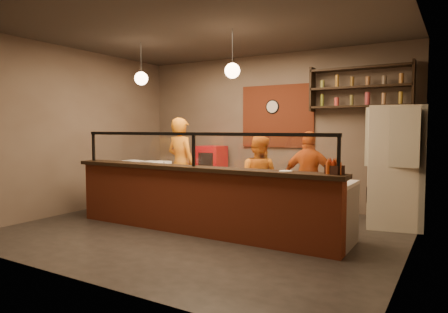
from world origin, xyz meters
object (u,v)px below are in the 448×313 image
Objects in this scene: pizza_dough at (237,175)px; pepper_mill at (338,167)px; red_cooler at (212,174)px; cook_right at (309,179)px; wall_clock at (273,107)px; cook_left at (181,164)px; condiment_caddy at (335,170)px; cook_mid at (258,179)px; fridge at (394,167)px.

pizza_dough is 2.46× the size of pepper_mill.
red_cooler reaches higher than pizza_dough.
pizza_dough is (-0.84, -0.99, 0.10)m from cook_right.
cook_left is at bearing -133.26° from wall_clock.
pepper_mill is at bearing 114.02° from cook_right.
wall_clock reaches higher than pepper_mill.
condiment_caddy is (3.39, -1.27, 0.19)m from cook_left.
cook_right is 1.27× the size of red_cooler.
cook_mid reaches higher than red_cooler.
fridge is at bearing 78.72° from pepper_mill.
cook_left is 9.19× the size of condiment_caddy.
fridge is at bearing -156.74° from cook_mid.
cook_mid is 8.30× the size of pepper_mill.
pepper_mill is (0.83, -1.39, 0.35)m from cook_right.
fridge is 2.08m from pepper_mill.
fridge is (2.50, -0.67, -1.09)m from wall_clock.
wall_clock reaches higher than cook_right.
cook_left is at bearing 179.93° from fridge.
red_cooler is at bearing 163.40° from fridge.
cook_left is 0.92× the size of fridge.
wall_clock is 0.15× the size of fridge.
red_cooler is at bearing 131.09° from pizza_dough.
cook_left is 1.97m from pizza_dough.
fridge is (3.84, 0.76, 0.08)m from cook_left.
cook_left is at bearing 153.53° from pizza_dough.
cook_right is 1.41m from fridge.
cook_right is 2.78m from red_cooler.
cook_mid is 0.95× the size of cook_right.
cook_mid is (1.77, -0.14, -0.17)m from cook_left.
red_cooler is at bearing 144.98° from pepper_mill.
wall_clock is at bearing 14.17° from red_cooler.
wall_clock is 1.63× the size of pepper_mill.
wall_clock is 0.16× the size of cook_left.
cook_left reaches higher than pizza_dough.
pepper_mill is (1.66, -1.13, 0.39)m from cook_mid.
cook_right is 1.30m from pizza_dough.
pizza_dough is (-2.08, -1.63, -0.10)m from fridge.
cook_right is (0.83, 0.25, 0.04)m from cook_mid.
cook_left is at bearing -4.79° from cook_mid.
cook_left is at bearing -90.15° from red_cooler.
pepper_mill is at bearing -8.92° from condiment_caddy.
cook_right is 1.66m from pepper_mill.
condiment_caddy is (1.63, -0.39, 0.21)m from pizza_dough.
pepper_mill is at bearing 168.75° from cook_left.
red_cooler is at bearing -82.00° from cook_left.
red_cooler is (-1.75, 1.26, -0.13)m from cook_mid.
pepper_mill is (2.09, -2.70, -0.95)m from wall_clock.
cook_right reaches higher than red_cooler.
cook_right is at bearing 49.48° from pizza_dough.
wall_clock reaches higher than red_cooler.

